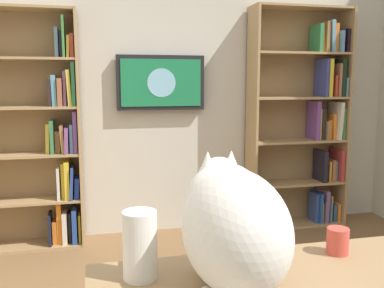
% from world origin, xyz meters
% --- Properties ---
extents(wall_back, '(4.52, 0.06, 2.70)m').
position_xyz_m(wall_back, '(0.00, -2.23, 1.35)').
color(wall_back, beige).
rests_on(wall_back, ground).
extents(bookshelf_left, '(0.95, 0.28, 2.05)m').
position_xyz_m(bookshelf_left, '(-1.35, -2.06, 1.02)').
color(bookshelf_left, tan).
rests_on(bookshelf_left, ground).
extents(bookshelf_right, '(0.93, 0.28, 1.96)m').
position_xyz_m(bookshelf_right, '(1.11, -2.06, 0.93)').
color(bookshelf_right, tan).
rests_on(bookshelf_right, ground).
extents(wall_mounted_tv, '(0.78, 0.07, 0.48)m').
position_xyz_m(wall_mounted_tv, '(0.06, -2.15, 1.37)').
color(wall_mounted_tv, black).
extents(cat, '(0.31, 0.60, 0.40)m').
position_xyz_m(cat, '(0.26, 0.42, 0.96)').
color(cat, white).
rests_on(cat, desk).
extents(paper_towel_roll, '(0.11, 0.11, 0.22)m').
position_xyz_m(paper_towel_roll, '(0.54, 0.32, 0.87)').
color(paper_towel_roll, white).
rests_on(paper_towel_roll, desk).
extents(coffee_mug, '(0.08, 0.08, 0.10)m').
position_xyz_m(coffee_mug, '(-0.19, 0.29, 0.80)').
color(coffee_mug, '#D84C3F').
rests_on(coffee_mug, desk).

